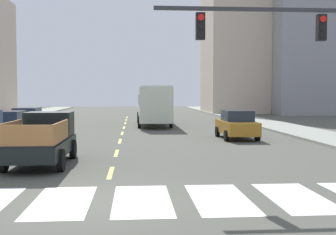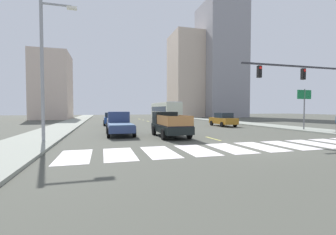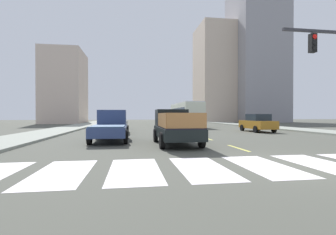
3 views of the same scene
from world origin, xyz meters
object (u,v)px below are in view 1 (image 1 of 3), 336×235
Objects in this scene: pickup_stakebed at (44,139)px; sedan_near_left at (237,125)px; sedan_near_right at (8,126)px; sedan_far at (28,120)px; city_bus at (153,102)px.

pickup_stakebed reaches higher than sedan_near_left.
sedan_far is at bearing 92.18° from sedan_near_right.
city_bus is 14.64m from sedan_near_right.
pickup_stakebed is at bearing -67.11° from sedan_near_right.
sedan_near_right is (-3.69, 8.44, -0.08)m from pickup_stakebed.
sedan_far is 5.93m from sedan_near_right.
sedan_near_left is (4.51, -11.56, -1.09)m from city_bus.
city_bus is 2.45× the size of sedan_near_right.
sedan_near_left is 1.00× the size of sedan_near_right.
city_bus is (5.18, 20.03, 1.02)m from pickup_stakebed.
pickup_stakebed is at bearing -73.92° from sedan_far.
city_bus reaches higher than sedan_far.
sedan_near_left is at bearing -0.59° from sedan_near_right.
sedan_near_left is (9.69, 8.47, -0.08)m from pickup_stakebed.
sedan_far is at bearing 157.89° from sedan_near_left.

